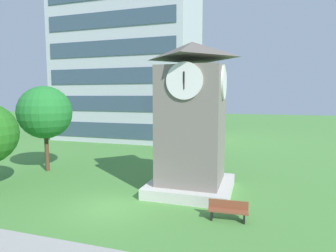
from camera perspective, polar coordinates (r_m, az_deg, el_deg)
name	(u,v)px	position (r m, az deg, el deg)	size (l,w,h in m)	color
ground_plane	(108,207)	(15.20, -12.20, -15.87)	(160.00, 160.00, 0.00)	#4C893D
kerb_strip	(50,251)	(12.06, -22.95, -22.34)	(120.00, 1.60, 0.01)	#9E9E99
office_building	(130,55)	(39.26, -7.82, 14.16)	(17.64, 11.34, 22.40)	#B7BCC6
clock_tower	(192,127)	(16.45, 4.83, -0.24)	(4.76, 4.76, 8.72)	slate
park_bench	(228,210)	(13.63, 12.11, -16.42)	(1.82, 0.58, 0.88)	brown
tree_by_building	(45,112)	(22.85, -23.74, 2.54)	(3.92, 3.92, 6.41)	#513823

